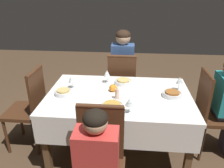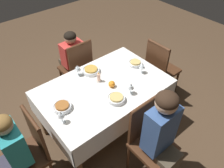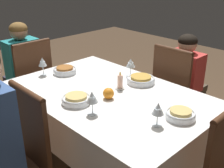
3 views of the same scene
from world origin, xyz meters
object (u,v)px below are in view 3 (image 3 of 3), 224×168
wine_glass_east (158,109)px  dining_table (109,104)px  person_child_teal (21,72)px  chair_north (176,92)px  bowl_south (76,99)px  chair_south (17,161)px  wine_glass_north (131,64)px  bowl_west (64,70)px  candle_centerpiece (120,83)px  bowl_east (180,114)px  orange_fruit (108,93)px  bowl_north (141,79)px  chair_west (30,83)px  wine_glass_south (92,98)px  wine_glass_west (42,62)px  person_child_red (187,83)px

wine_glass_east → dining_table: bearing=168.5°
dining_table → person_child_teal: bearing=-175.2°
chair_north → bowl_south: 1.02m
chair_south → chair_north: (0.10, 1.45, 0.00)m
person_child_teal → wine_glass_north: bearing=113.4°
dining_table → bowl_west: size_ratio=7.61×
wine_glass_east → candle_centerpiece: 0.54m
dining_table → candle_centerpiece: 0.17m
dining_table → wine_glass_north: bearing=107.6°
wine_glass_north → bowl_east: bearing=-23.6°
dining_table → orange_fruit: orange_fruit is taller
bowl_south → candle_centerpiece: candle_centerpiece is taller
bowl_north → wine_glass_east: wine_glass_east is taller
dining_table → bowl_south: (-0.03, -0.26, 0.12)m
dining_table → chair_west: chair_west is taller
bowl_south → bowl_north: size_ratio=0.91×
bowl_north → bowl_east: 0.57m
chair_west → bowl_west: size_ratio=4.97×
wine_glass_north → candle_centerpiece: 0.28m
chair_south → wine_glass_north: chair_south is taller
dining_table → chair_west: 0.99m
bowl_north → wine_glass_east: (0.46, -0.40, 0.08)m
chair_north → orange_fruit: bearing=87.5°
bowl_north → chair_south: bearing=-92.5°
person_child_teal → wine_glass_south: size_ratio=7.20×
wine_glass_north → bowl_east: (0.67, -0.29, -0.08)m
bowl_south → wine_glass_west: 0.60m
wine_glass_south → wine_glass_west: (-0.77, 0.13, 0.00)m
person_child_teal → chair_north: bearing=123.5°
person_child_teal → wine_glass_north: person_child_teal is taller
bowl_east → person_child_red: bearing=118.6°
chair_north → wine_glass_south: size_ratio=6.31×
wine_glass_east → bowl_west: bearing=174.6°
wine_glass_west → chair_south: bearing=-43.1°
chair_south → bowl_west: (-0.53, 0.72, 0.23)m
wine_glass_west → wine_glass_east: 1.13m
bowl_north → chair_west: bearing=-158.8°
candle_centerpiece → bowl_north: bearing=81.1°
dining_table → orange_fruit: size_ratio=18.99×
person_child_teal → wine_glass_east: person_child_teal is taller
person_child_red → chair_north: bearing=90.0°
chair_west → chair_north: size_ratio=1.00×
bowl_south → person_child_red: bearing=83.3°
person_child_red → wine_glass_north: (-0.21, -0.54, 0.26)m
bowl_east → orange_fruit: bearing=-166.0°
person_child_teal → wine_glass_north: 1.15m
chair_west → bowl_north: 1.12m
dining_table → wine_glass_east: (0.51, -0.10, 0.19)m
bowl_north → wine_glass_north: size_ratio=1.47×
bowl_south → wine_glass_east: (0.54, 0.16, 0.08)m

